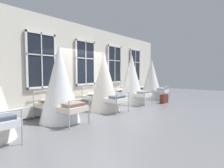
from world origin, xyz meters
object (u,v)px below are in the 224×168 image
object	(u,v)px
cot_fourth	(131,80)
suitcase_dark	(164,99)
cot_second	(60,85)
cot_fifth	(151,80)
cot_third	(104,83)

from	to	relation	value
cot_fourth	suitcase_dark	distance (m)	1.94
cot_second	cot_fourth	distance (m)	4.21
cot_fourth	cot_fifth	size ratio (longest dim) A/B	1.06
cot_fourth	cot_third	bearing A→B (deg)	90.22
cot_third	cot_fifth	bearing A→B (deg)	-89.28
cot_second	suitcase_dark	size ratio (longest dim) A/B	4.24
cot_fifth	cot_third	bearing A→B (deg)	89.30
cot_third	cot_fifth	distance (m)	4.18
cot_third	suitcase_dark	distance (m)	3.57
cot_third	cot_fifth	xyz separation A→B (m)	(4.18, -0.05, -0.02)
cot_fourth	suitcase_dark	size ratio (longest dim) A/B	4.29
cot_third	suitcase_dark	xyz separation A→B (m)	(3.23, -1.22, -0.90)
cot_second	cot_third	size ratio (longest dim) A/B	1.03
cot_second	cot_fifth	xyz separation A→B (m)	(6.34, -0.08, -0.06)
cot_second	cot_third	xyz separation A→B (m)	(2.16, -0.02, -0.04)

